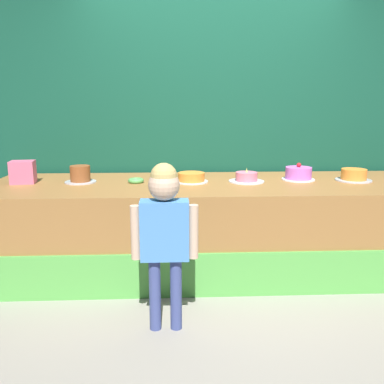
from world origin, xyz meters
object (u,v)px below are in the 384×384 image
at_px(cake_far_left, 80,175).
at_px(cake_left, 191,178).
at_px(child_figure, 165,225).
at_px(cake_center_left, 246,178).
at_px(pink_box, 23,172).
at_px(cake_center_right, 298,174).
at_px(donut, 136,181).
at_px(cake_right, 354,175).

distance_m(cake_far_left, cake_left, 0.95).
xyz_separation_m(child_figure, cake_left, (0.21, 1.04, 0.11)).
xyz_separation_m(cake_far_left, cake_center_left, (1.42, -0.04, -0.03)).
bearing_deg(pink_box, cake_center_left, -0.83).
bearing_deg(cake_center_right, cake_center_left, -171.57).
distance_m(child_figure, pink_box, 1.61).
height_order(child_figure, donut, child_figure).
height_order(cake_far_left, cake_center_right, cake_center_right).
height_order(cake_left, cake_right, cake_right).
bearing_deg(donut, cake_center_right, 2.70).
xyz_separation_m(cake_far_left, cake_right, (2.37, -0.03, -0.02)).
bearing_deg(cake_far_left, cake_center_left, -1.62).
distance_m(donut, cake_left, 0.47).
distance_m(pink_box, cake_center_left, 1.90).
bearing_deg(cake_left, cake_far_left, 178.23).
bearing_deg(cake_center_right, cake_left, -176.41).
height_order(cake_center_right, cake_right, cake_center_right).
bearing_deg(donut, cake_center_left, -0.19).
xyz_separation_m(child_figure, pink_box, (-1.21, 1.05, 0.17)).
xyz_separation_m(donut, cake_center_left, (0.95, -0.00, 0.02)).
height_order(child_figure, pink_box, child_figure).
bearing_deg(cake_far_left, cake_right, -0.64).
xyz_separation_m(cake_center_left, cake_center_right, (0.47, 0.07, 0.02)).
xyz_separation_m(pink_box, donut, (0.95, -0.02, -0.08)).
xyz_separation_m(donut, cake_center_right, (1.42, 0.07, 0.04)).
bearing_deg(cake_left, cake_right, 0.12).
relative_size(child_figure, donut, 8.05).
xyz_separation_m(donut, cake_far_left, (-0.47, 0.04, 0.05)).
xyz_separation_m(cake_far_left, cake_center_right, (1.90, 0.03, -0.01)).
xyz_separation_m(pink_box, cake_center_right, (2.37, 0.04, -0.04)).
relative_size(cake_far_left, cake_right, 0.86).
distance_m(cake_far_left, cake_center_right, 1.90).
bearing_deg(cake_right, cake_far_left, 179.36).
relative_size(cake_far_left, cake_center_right, 0.92).
relative_size(cake_center_left, cake_center_right, 1.06).
height_order(pink_box, cake_far_left, pink_box).
xyz_separation_m(cake_left, cake_center_right, (0.95, 0.06, 0.02)).
bearing_deg(cake_far_left, pink_box, -178.48).
xyz_separation_m(pink_box, cake_left, (1.42, -0.02, -0.06)).
height_order(donut, cake_far_left, cake_far_left).
relative_size(child_figure, cake_center_left, 3.53).
bearing_deg(donut, pink_box, 178.52).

